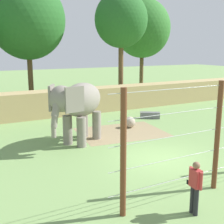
{
  "coord_description": "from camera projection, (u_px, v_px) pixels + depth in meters",
  "views": [
    {
      "loc": [
        -8.06,
        -10.2,
        4.92
      ],
      "look_at": [
        -0.23,
        4.27,
        1.4
      ],
      "focal_mm": 47.97,
      "sensor_mm": 36.0,
      "label": 1
    }
  ],
  "objects": [
    {
      "name": "tree_left_of_centre",
      "position": [
        121.0,
        20.0,
        25.89
      ],
      "size": [
        4.61,
        4.61,
        9.76
      ],
      "color": "brown",
      "rests_on": "ground"
    },
    {
      "name": "enrichment_ball",
      "position": [
        130.0,
        122.0,
        18.84
      ],
      "size": [
        0.7,
        0.7,
        0.7
      ],
      "primitive_type": "sphere",
      "color": "tan",
      "rests_on": "ground"
    },
    {
      "name": "cable_fence",
      "position": [
        219.0,
        136.0,
        10.39
      ],
      "size": [
        8.79,
        0.18,
        3.87
      ],
      "color": "brown",
      "rests_on": "ground"
    },
    {
      "name": "feed_trough",
      "position": [
        150.0,
        115.0,
        21.4
      ],
      "size": [
        1.43,
        1.22,
        0.44
      ],
      "color": "slate",
      "rests_on": "ground"
    },
    {
      "name": "embankment_wall",
      "position": [
        73.0,
        101.0,
        22.83
      ],
      "size": [
        36.0,
        1.8,
        1.87
      ],
      "primitive_type": "cube",
      "color": "tan",
      "rests_on": "ground"
    },
    {
      "name": "ground_plane",
      "position": [
        161.0,
        159.0,
        13.56
      ],
      "size": [
        120.0,
        120.0,
        0.0
      ],
      "primitive_type": "plane",
      "color": "#759956"
    },
    {
      "name": "tree_right_of_centre",
      "position": [
        142.0,
        28.0,
        33.27
      ],
      "size": [
        6.21,
        6.21,
        10.35
      ],
      "color": "brown",
      "rests_on": "ground"
    },
    {
      "name": "elephant",
      "position": [
        79.0,
        103.0,
        15.39
      ],
      "size": [
        3.87,
        3.29,
        3.23
      ],
      "color": "gray",
      "rests_on": "ground"
    },
    {
      "name": "zookeeper",
      "position": [
        195.0,
        186.0,
        8.88
      ],
      "size": [
        0.25,
        0.59,
        1.67
      ],
      "color": "#232328",
      "rests_on": "ground"
    },
    {
      "name": "dirt_patch",
      "position": [
        121.0,
        132.0,
        17.87
      ],
      "size": [
        5.42,
        4.4,
        0.01
      ],
      "primitive_type": "cube",
      "rotation": [
        0.0,
        0.0,
        -0.12
      ],
      "color": "#937F5B",
      "rests_on": "ground"
    },
    {
      "name": "tree_far_right",
      "position": [
        27.0,
        20.0,
        25.0
      ],
      "size": [
        6.33,
        6.33,
        10.57
      ],
      "color": "brown",
      "rests_on": "ground"
    }
  ]
}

